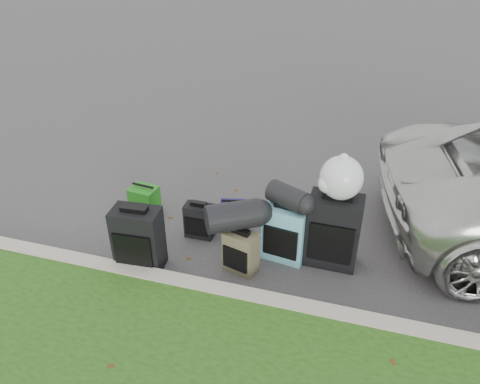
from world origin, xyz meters
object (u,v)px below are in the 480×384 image
(suitcase_olive, at_px, (241,251))
(suitcase_large_black_right, at_px, (333,231))
(suitcase_teal, at_px, (285,233))
(suitcase_small_black, at_px, (199,221))
(suitcase_large_black_left, at_px, (138,239))
(tote_navy, at_px, (233,215))
(tote_green, at_px, (145,201))

(suitcase_olive, xyz_separation_m, suitcase_large_black_right, (0.93, 0.41, 0.18))
(suitcase_teal, relative_size, suitcase_large_black_right, 0.79)
(suitcase_large_black_right, bearing_deg, suitcase_small_black, 178.71)
(suitcase_olive, bearing_deg, suitcase_large_black_left, -151.68)
(suitcase_large_black_left, bearing_deg, suitcase_olive, 9.16)
(suitcase_large_black_left, distance_m, suitcase_large_black_right, 2.12)
(suitcase_olive, distance_m, suitcase_large_black_right, 1.03)
(suitcase_teal, bearing_deg, suitcase_olive, -132.43)
(tote_navy, bearing_deg, suitcase_teal, -43.34)
(suitcase_small_black, relative_size, suitcase_large_black_right, 0.51)
(suitcase_small_black, relative_size, tote_green, 1.14)
(suitcase_large_black_right, xyz_separation_m, tote_green, (-2.43, 0.30, -0.23))
(tote_navy, bearing_deg, suitcase_small_black, -150.59)
(suitcase_large_black_left, bearing_deg, tote_green, 109.37)
(suitcase_olive, bearing_deg, tote_green, 169.67)
(suitcase_teal, xyz_separation_m, suitcase_large_black_right, (0.52, 0.06, 0.09))
(suitcase_small_black, bearing_deg, tote_navy, 42.99)
(suitcase_olive, distance_m, tote_green, 1.66)
(suitcase_large_black_left, xyz_separation_m, suitcase_teal, (1.49, 0.60, -0.03))
(suitcase_olive, xyz_separation_m, tote_green, (-1.50, 0.71, -0.05))
(suitcase_large_black_right, distance_m, tote_green, 2.46)
(suitcase_teal, distance_m, suitcase_large_black_right, 0.53)
(tote_navy, bearing_deg, suitcase_large_black_left, -140.29)
(suitcase_small_black, xyz_separation_m, suitcase_large_black_left, (-0.43, -0.71, 0.15))
(suitcase_olive, xyz_separation_m, tote_navy, (-0.33, 0.76, -0.08))
(suitcase_olive, height_order, suitcase_large_black_right, suitcase_large_black_right)
(suitcase_large_black_right, bearing_deg, tote_navy, 164.75)
(tote_green, bearing_deg, suitcase_large_black_right, -0.86)
(suitcase_teal, height_order, suitcase_large_black_right, suitcase_large_black_right)
(tote_green, xyz_separation_m, tote_navy, (1.17, 0.05, -0.03))
(suitcase_small_black, relative_size, suitcase_large_black_left, 0.58)
(suitcase_small_black, bearing_deg, suitcase_olive, -35.29)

